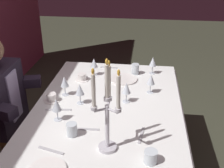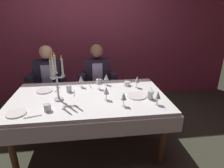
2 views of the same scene
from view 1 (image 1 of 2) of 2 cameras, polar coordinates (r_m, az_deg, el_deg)
The scene contains 20 objects.
dining_table at distance 2.05m, azimuth -1.36°, elevation -9.21°, with size 1.94×1.14×0.74m.
candelabra at distance 1.53m, azimuth -1.01°, elevation -5.84°, with size 0.15×0.17×0.57m.
dinner_plate_1 at distance 2.48m, azimuth 2.40°, elevation 1.03°, with size 0.25×0.25×0.01m, color white.
wine_glass_0 at distance 2.23m, azimuth 8.04°, elevation 0.88°, with size 0.07×0.07×0.16m.
wine_glass_1 at distance 2.21m, azimuth -9.80°, elevation 0.40°, with size 0.07×0.07×0.16m.
wine_glass_2 at distance 2.07m, azimuth -6.68°, elevation -1.24°, with size 0.07×0.07×0.16m.
wine_glass_3 at distance 2.08m, azimuth 2.99°, elevation -0.96°, with size 0.07×0.07×0.16m.
wine_glass_4 at distance 1.90m, azimuth -11.40°, elevation -4.39°, with size 0.07×0.07×0.16m.
wine_glass_5 at distance 2.59m, azimuth 8.44°, elevation 4.49°, with size 0.07×0.07×0.16m.
wine_glass_6 at distance 2.53m, azimuth -3.75°, elevation 4.25°, with size 0.07×0.07×0.16m.
water_tumbler_0 at distance 2.58m, azimuth 4.83°, elevation 3.09°, with size 0.07×0.07×0.10m, color silver.
water_tumbler_1 at distance 1.59m, azimuth 8.01°, elevation -14.66°, with size 0.08×0.08×0.08m, color silver.
water_tumbler_2 at distance 1.78m, azimuth -8.28°, elevation -9.30°, with size 0.07×0.07×0.09m, color silver.
coffee_cup_0 at distance 2.48m, azimuth -6.22°, elevation 1.42°, with size 0.13×0.12×0.06m.
coffee_cup_1 at distance 2.19m, azimuth -12.35°, elevation -2.79°, with size 0.13×0.12×0.06m.
fork_0 at distance 1.79m, azimuth 6.06°, elevation -10.47°, with size 0.17×0.02×0.01m, color #B7B7BC.
fork_1 at distance 1.71m, azimuth -12.51°, elevation -13.24°, with size 0.17×0.02×0.01m, color #B7B7BC.
knife_3 at distance 1.84m, azimuth -5.63°, elevation -9.27°, with size 0.19×0.02×0.01m, color #B7B7BC.
fork_4 at distance 2.72m, azimuth -0.66°, elevation 3.43°, with size 0.17×0.02×0.01m, color #B7B7BC.
knife_5 at distance 2.07m, azimuth -11.02°, elevation -5.24°, with size 0.19×0.02×0.01m, color #B7B7BC.
Camera 1 is at (-1.64, -0.25, 1.82)m, focal length 44.24 mm.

